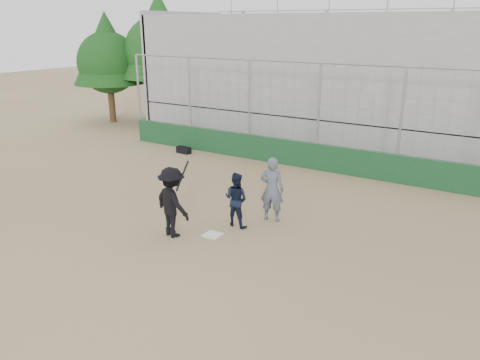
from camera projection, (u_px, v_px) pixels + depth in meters
The scene contains 10 objects.
ground at pixel (213, 235), 12.43m from camera, with size 90.00×90.00×0.00m, color olive.
home_plate at pixel (213, 235), 12.43m from camera, with size 0.44×0.44×0.02m, color white.
backstop at pixel (317, 145), 17.79m from camera, with size 18.10×0.25×4.04m.
bleachers at pixel (362, 80), 21.16m from camera, with size 20.25×6.70×6.98m.
tree_left at pixel (160, 42), 25.38m from camera, with size 4.48×4.48×7.00m.
tree_right at pixel (108, 54), 25.61m from camera, with size 3.84×3.84×6.00m.
batter_at_plate at pixel (172, 202), 12.14m from camera, with size 1.36×1.00×2.02m.
catcher_crouched at pixel (236, 208), 12.85m from camera, with size 0.81×0.67×1.06m.
umpire at pixel (272, 192), 13.13m from camera, with size 0.68×0.45×1.69m, color #4C5460.
equipment_bag at pixel (184, 150), 20.26m from camera, with size 0.68×0.34×0.32m.
Camera 1 is at (6.55, -9.27, 5.35)m, focal length 35.00 mm.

